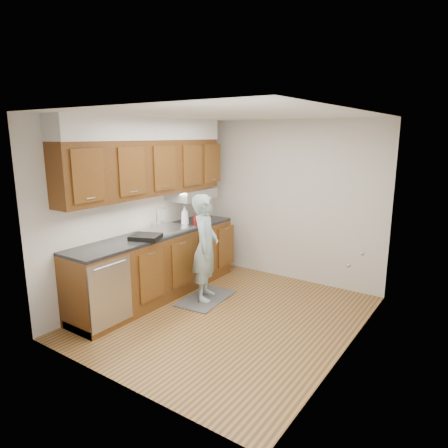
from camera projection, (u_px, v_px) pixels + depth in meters
The scene contains 16 objects.
floor at pixel (228, 316), 5.11m from camera, with size 3.50×3.50×0.00m, color #A3743E.
ceiling at pixel (229, 114), 4.56m from camera, with size 3.50×3.50×0.00m, color white.
wall_left at pixel (141, 208), 5.66m from camera, with size 0.02×3.50×2.50m, color silver.
wall_right at pixel (352, 239), 4.00m from camera, with size 0.02×3.50×2.50m, color silver.
wall_back at pixel (291, 202), 6.24m from camera, with size 3.00×0.02×2.50m, color silver.
counter at pixel (158, 263), 5.66m from camera, with size 0.64×2.80×1.30m.
upper_cabinets at pixel (150, 159), 5.45m from camera, with size 0.47×2.80×1.21m.
closet_door at pixel (358, 253), 4.30m from camera, with size 0.02×1.22×2.05m, color silver.
floor_mat at pixel (206, 298), 5.65m from camera, with size 0.52×0.88×0.02m, color slate.
person at pixel (205, 240), 5.47m from camera, with size 0.59×0.40×1.68m, color #99B7BB.
soap_bottle_a at pixel (185, 215), 5.97m from camera, with size 0.12×0.12×0.30m, color silver.
soap_bottle_b at pixel (205, 216), 6.14m from camera, with size 0.10×0.10×0.22m, color silver.
soap_bottle_c at pixel (201, 214), 6.39m from camera, with size 0.15×0.15×0.19m, color silver.
soda_can at pixel (195, 220), 6.07m from camera, with size 0.07×0.07×0.13m, color #A5201C.
steel_can at pixel (195, 219), 6.12m from camera, with size 0.07×0.07×0.13m, color #A5A5AA.
dish_rack at pixel (146, 237), 5.20m from camera, with size 0.37×0.31×0.06m, color black.
Camera 1 is at (2.63, -3.92, 2.27)m, focal length 32.00 mm.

